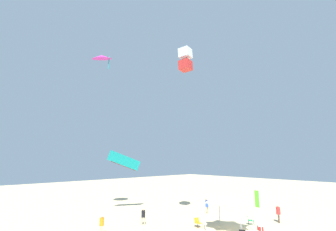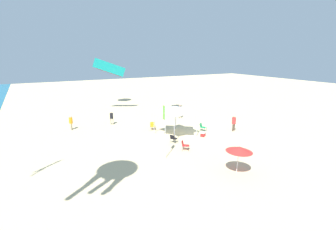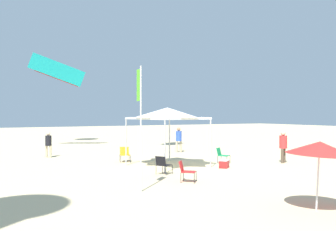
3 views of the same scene
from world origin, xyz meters
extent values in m
cube|color=beige|center=(0.00, 0.00, -0.05)|extent=(120.00, 120.00, 0.10)
cylinder|color=#B7B7BC|center=(-0.92, -0.15, 1.20)|extent=(0.07, 0.07, 2.39)
cylinder|color=#B7B7BC|center=(2.31, 0.39, 1.20)|extent=(0.07, 0.07, 2.39)
cylinder|color=#B7B7BC|center=(-1.40, 2.69, 1.20)|extent=(0.07, 0.07, 2.39)
cylinder|color=#B7B7BC|center=(1.83, 3.24, 1.20)|extent=(0.07, 0.07, 2.39)
cube|color=silver|center=(0.46, 1.54, 2.44)|extent=(3.79, 3.47, 0.10)
pyramid|color=silver|center=(0.46, 1.54, 2.74)|extent=(3.72, 3.40, 0.50)
cylinder|color=silver|center=(-9.08, 2.04, 0.95)|extent=(0.11, 0.12, 1.90)
cone|color=red|center=(-9.11, 2.00, 1.74)|extent=(1.85, 1.85, 0.48)
cylinder|color=black|center=(-4.07, 2.85, 0.20)|extent=(0.02, 0.02, 0.40)
cylinder|color=black|center=(-3.68, 2.50, 0.20)|extent=(0.02, 0.02, 0.40)
cylinder|color=black|center=(-3.72, 3.24, 0.20)|extent=(0.02, 0.02, 0.40)
cylinder|color=black|center=(-3.33, 2.89, 0.20)|extent=(0.02, 0.02, 0.40)
cube|color=red|center=(-3.70, 2.87, 0.40)|extent=(0.73, 0.73, 0.03)
cube|color=red|center=(-3.51, 3.09, 0.61)|extent=(0.46, 0.43, 0.41)
cylinder|color=black|center=(-1.67, 2.46, 0.20)|extent=(0.02, 0.02, 0.40)
cylinder|color=black|center=(-1.21, 2.71, 0.20)|extent=(0.02, 0.02, 0.40)
cylinder|color=black|center=(-1.92, 2.91, 0.20)|extent=(0.02, 0.02, 0.40)
cylinder|color=black|center=(-1.47, 3.17, 0.20)|extent=(0.02, 0.02, 0.40)
cube|color=black|center=(-1.57, 2.81, 0.40)|extent=(0.71, 0.71, 0.03)
cube|color=black|center=(-1.71, 3.07, 0.61)|extent=(0.49, 0.36, 0.41)
cylinder|color=black|center=(2.86, 3.12, 0.20)|extent=(0.02, 0.02, 0.40)
cylinder|color=black|center=(2.72, 2.62, 0.20)|extent=(0.02, 0.02, 0.40)
cylinder|color=black|center=(3.36, 2.98, 0.20)|extent=(0.02, 0.02, 0.40)
cylinder|color=black|center=(3.22, 2.48, 0.20)|extent=(0.02, 0.02, 0.40)
cube|color=orange|center=(3.04, 2.80, 0.40)|extent=(0.64, 0.64, 0.03)
cube|color=orange|center=(3.32, 2.72, 0.61)|extent=(0.26, 0.51, 0.41)
cylinder|color=black|center=(-0.24, -1.69, 0.20)|extent=(0.02, 0.02, 0.40)
cylinder|color=black|center=(0.04, -2.13, 0.20)|extent=(0.02, 0.02, 0.40)
cylinder|color=black|center=(0.20, -1.41, 0.20)|extent=(0.02, 0.02, 0.40)
cylinder|color=black|center=(0.48, -1.85, 0.20)|extent=(0.02, 0.02, 0.40)
cube|color=#198C4C|center=(0.12, -1.77, 0.40)|extent=(0.72, 0.72, 0.03)
cube|color=#198C4C|center=(0.36, -1.61, 0.61)|extent=(0.38, 0.49, 0.41)
cube|color=red|center=(-1.34, -0.66, 0.18)|extent=(0.69, 0.72, 0.36)
cube|color=white|center=(-1.34, -0.66, 0.38)|extent=(0.71, 0.74, 0.04)
cylinder|color=silver|center=(-4.43, 5.26, 2.16)|extent=(0.06, 0.06, 4.32)
cube|color=#66D82D|center=(-4.25, 5.26, 3.67)|extent=(0.30, 0.02, 1.10)
cylinder|color=brown|center=(-1.33, -4.76, 0.40)|extent=(0.16, 0.16, 0.79)
cylinder|color=brown|center=(-1.47, -4.48, 0.40)|extent=(0.16, 0.16, 0.79)
cylinder|color=red|center=(-1.40, -4.62, 1.14)|extent=(0.41, 0.41, 0.69)
sphere|color=beige|center=(-1.40, -4.62, 1.61)|extent=(0.26, 0.26, 0.26)
cylinder|color=#C6B28C|center=(6.12, -2.62, 0.39)|extent=(0.15, 0.15, 0.78)
cylinder|color=#C6B28C|center=(6.16, -2.31, 0.39)|extent=(0.15, 0.15, 0.78)
cylinder|color=blue|center=(6.14, -2.46, 1.12)|extent=(0.41, 0.41, 0.68)
sphere|color=#A87A56|center=(6.14, -2.46, 1.59)|extent=(0.26, 0.26, 0.26)
cylinder|color=#C6B28C|center=(7.25, 5.98, 0.36)|extent=(0.14, 0.14, 0.72)
cylinder|color=#C6B28C|center=(7.44, 6.17, 0.36)|extent=(0.14, 0.14, 0.72)
cylinder|color=black|center=(7.34, 6.07, 1.03)|extent=(0.37, 0.37, 0.62)
sphere|color=beige|center=(7.34, 6.07, 1.45)|extent=(0.23, 0.23, 0.23)
cube|color=teal|center=(14.30, 4.05, 6.18)|extent=(1.43, 4.39, 2.66)
cube|color=red|center=(14.30, 4.05, 5.61)|extent=(0.95, 3.34, 1.50)
camera|label=1|loc=(-12.43, 21.16, 6.29)|focal=25.25mm
camera|label=2|loc=(-21.37, 14.24, 8.13)|focal=27.66mm
camera|label=3|loc=(-16.01, 10.56, 2.68)|focal=39.63mm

